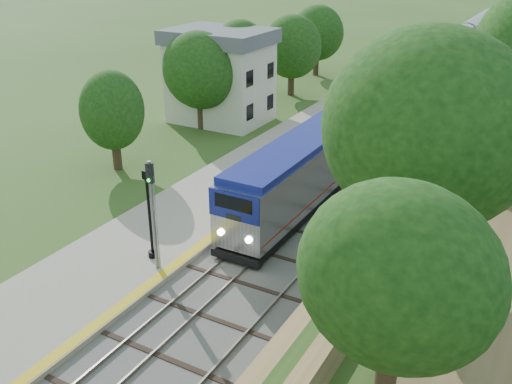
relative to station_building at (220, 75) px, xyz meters
The scene contains 11 objects.
ground 33.36m from the station_building, 64.99° to the right, with size 320.00×320.00×0.00m, color #2D4C19.
trackbed 34.24m from the station_building, 61.93° to the left, with size 9.50×170.00×0.28m.
platform 16.99m from the station_building, 57.86° to the right, with size 6.40×68.00×0.38m, color gray.
yellow_stripe 18.58m from the station_building, 50.24° to the right, with size 0.55×68.00×0.01m, color gold.
station_building is the anchor object (origin of this frame).
signal_gantry 29.94m from the station_building, 56.62° to the left, with size 8.40×0.38×6.20m.
trees_behind_platform 9.76m from the station_building, 73.13° to the right, with size 7.82×53.32×7.21m.
train 47.26m from the station_building, 72.76° to the left, with size 2.85×133.74×4.18m.
lamppost_far 24.74m from the station_building, 65.52° to the right, with size 0.46×0.46×4.69m.
signal_platform 25.73m from the station_building, 64.44° to the right, with size 0.33×0.26×5.57m.
signal_farside 22.59m from the station_building, 26.61° to the right, with size 0.36×0.29×6.64m.
Camera 1 is at (12.94, -11.62, 15.13)m, focal length 40.00 mm.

